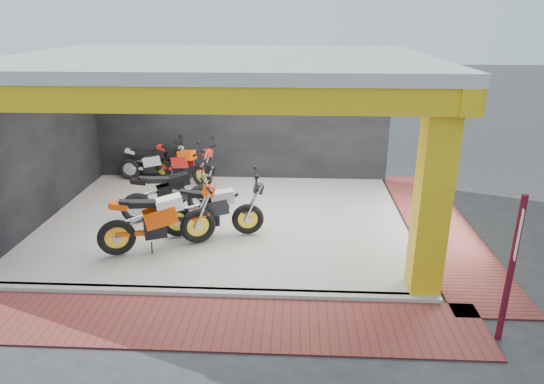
{
  "coord_description": "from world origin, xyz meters",
  "views": [
    {
      "loc": [
        1.58,
        -8.03,
        4.46
      ],
      "look_at": [
        1.08,
        1.64,
        0.9
      ],
      "focal_mm": 32.0,
      "sensor_mm": 36.0,
      "label": 1
    }
  ],
  "objects": [
    {
      "name": "paver_right",
      "position": [
        4.8,
        2.0,
        0.01
      ],
      "size": [
        1.4,
        7.0,
        0.03
      ],
      "primitive_type": "cube",
      "color": "maroon",
      "rests_on": "ground"
    },
    {
      "name": "back_wall",
      "position": [
        0.0,
        5.1,
        1.75
      ],
      "size": [
        8.2,
        0.2,
        3.5
      ],
      "primitive_type": "cube",
      "color": "black",
      "rests_on": "ground"
    },
    {
      "name": "header_beam_front",
      "position": [
        0.0,
        -1.0,
        3.3
      ],
      "size": [
        8.4,
        0.3,
        0.4
      ],
      "primitive_type": "cube",
      "color": "gold",
      "rests_on": "corner_column"
    },
    {
      "name": "moto_hero",
      "position": [
        -0.35,
        0.72,
        0.83
      ],
      "size": [
        2.56,
        1.76,
        1.47
      ],
      "primitive_type": null,
      "rotation": [
        0.0,
        0.0,
        0.4
      ],
      "color": "#D74209",
      "rests_on": "showroom_floor"
    },
    {
      "name": "moto_row_b",
      "position": [
        -0.59,
        2.32,
        0.79
      ],
      "size": [
        2.4,
        1.72,
        1.38
      ],
      "primitive_type": null,
      "rotation": [
        0.0,
        0.0,
        0.44
      ],
      "color": "black",
      "rests_on": "showroom_floor"
    },
    {
      "name": "header_beam_right",
      "position": [
        4.0,
        2.0,
        3.3
      ],
      "size": [
        0.3,
        6.4,
        0.4
      ],
      "primitive_type": "cube",
      "color": "gold",
      "rests_on": "corner_column"
    },
    {
      "name": "floor_kerb",
      "position": [
        0.0,
        -1.02,
        0.05
      ],
      "size": [
        8.0,
        0.2,
        0.1
      ],
      "primitive_type": "cube",
      "color": "beige",
      "rests_on": "ground"
    },
    {
      "name": "corner_column",
      "position": [
        3.75,
        -0.75,
        1.75
      ],
      "size": [
        0.5,
        0.5,
        3.5
      ],
      "primitive_type": "cube",
      "color": "gold",
      "rests_on": "ground"
    },
    {
      "name": "moto_row_d",
      "position": [
        -1.79,
        4.63,
        0.69
      ],
      "size": [
        1.94,
        0.73,
        1.19
      ],
      "primitive_type": null,
      "rotation": [
        0.0,
        0.0,
        0.01
      ],
      "color": "#A5A7AC",
      "rests_on": "showroom_floor"
    },
    {
      "name": "signpost",
      "position": [
        4.58,
        -1.96,
        1.23
      ],
      "size": [
        0.12,
        0.3,
        2.25
      ],
      "rotation": [
        0.0,
        0.0,
        -0.33
      ],
      "color": "#590D1B",
      "rests_on": "ground"
    },
    {
      "name": "showroom_floor",
      "position": [
        0.0,
        2.0,
        0.05
      ],
      "size": [
        8.0,
        6.0,
        0.1
      ],
      "primitive_type": "cube",
      "color": "beige",
      "rests_on": "ground"
    },
    {
      "name": "paver_front",
      "position": [
        0.0,
        -1.8,
        0.01
      ],
      "size": [
        9.0,
        1.4,
        0.03
      ],
      "primitive_type": "cube",
      "color": "maroon",
      "rests_on": "ground"
    },
    {
      "name": "moto_row_c",
      "position": [
        -0.9,
        4.06,
        0.76
      ],
      "size": [
        2.29,
        1.69,
        1.32
      ],
      "primitive_type": null,
      "rotation": [
        0.0,
        0.0,
        -0.47
      ],
      "color": "red",
      "rests_on": "showroom_floor"
    },
    {
      "name": "showroom_ceiling",
      "position": [
        0.0,
        2.0,
        3.6
      ],
      "size": [
        8.4,
        6.4,
        0.2
      ],
      "primitive_type": "cube",
      "color": "beige",
      "rests_on": "corner_column"
    },
    {
      "name": "left_wall",
      "position": [
        -4.1,
        2.0,
        1.75
      ],
      "size": [
        0.2,
        6.2,
        3.5
      ],
      "primitive_type": "cube",
      "color": "black",
      "rests_on": "ground"
    },
    {
      "name": "ground",
      "position": [
        0.0,
        0.0,
        0.0
      ],
      "size": [
        80.0,
        80.0,
        0.0
      ],
      "primitive_type": "plane",
      "color": "#2D2D30",
      "rests_on": "ground"
    },
    {
      "name": "moto_row_a",
      "position": [
        0.6,
        1.18,
        0.78
      ],
      "size": [
        2.33,
        1.12,
        1.37
      ],
      "primitive_type": null,
      "rotation": [
        0.0,
        0.0,
        0.13
      ],
      "color": "black",
      "rests_on": "showroom_floor"
    }
  ]
}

